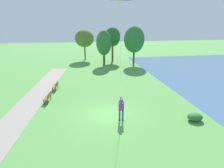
{
  "coord_description": "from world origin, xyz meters",
  "views": [
    {
      "loc": [
        -2.04,
        -14.49,
        7.4
      ],
      "look_at": [
        0.47,
        0.51,
        2.53
      ],
      "focal_mm": 31.66,
      "sensor_mm": 36.0,
      "label": 1
    }
  ],
  "objects_px": {
    "person_kite_flyer": "(121,108)",
    "lakeside_shrub": "(195,117)",
    "park_bench_far_walkway": "(56,85)",
    "tree_treeline_right": "(84,38)",
    "park_bench_near_walkway": "(48,97)",
    "tree_treeline_center": "(134,40)",
    "tree_lakeside_near": "(112,37)",
    "tree_treeline_left": "(104,43)"
  },
  "relations": [
    {
      "from": "person_kite_flyer",
      "to": "park_bench_near_walkway",
      "type": "distance_m",
      "value": 7.77
    },
    {
      "from": "tree_treeline_left",
      "to": "tree_lakeside_near",
      "type": "bearing_deg",
      "value": 56.36
    },
    {
      "from": "person_kite_flyer",
      "to": "tree_treeline_right",
      "type": "relative_size",
      "value": 0.31
    },
    {
      "from": "tree_treeline_right",
      "to": "person_kite_flyer",
      "type": "bearing_deg",
      "value": -86.09
    },
    {
      "from": "person_kite_flyer",
      "to": "tree_lakeside_near",
      "type": "xyz_separation_m",
      "value": [
        3.33,
        23.61,
        3.47
      ]
    },
    {
      "from": "tree_treeline_left",
      "to": "tree_treeline_right",
      "type": "xyz_separation_m",
      "value": [
        -3.11,
        5.69,
        0.36
      ]
    },
    {
      "from": "person_kite_flyer",
      "to": "tree_lakeside_near",
      "type": "relative_size",
      "value": 0.29
    },
    {
      "from": "person_kite_flyer",
      "to": "park_bench_near_walkway",
      "type": "xyz_separation_m",
      "value": [
        -6.12,
        4.77,
        -0.54
      ]
    },
    {
      "from": "person_kite_flyer",
      "to": "tree_treeline_right",
      "type": "height_order",
      "value": "tree_treeline_right"
    },
    {
      "from": "person_kite_flyer",
      "to": "park_bench_far_walkway",
      "type": "bearing_deg",
      "value": 124.88
    },
    {
      "from": "person_kite_flyer",
      "to": "tree_lakeside_near",
      "type": "height_order",
      "value": "tree_lakeside_near"
    },
    {
      "from": "person_kite_flyer",
      "to": "park_bench_far_walkway",
      "type": "height_order",
      "value": "person_kite_flyer"
    },
    {
      "from": "tree_treeline_left",
      "to": "tree_lakeside_near",
      "type": "height_order",
      "value": "tree_lakeside_near"
    },
    {
      "from": "tree_treeline_center",
      "to": "tree_treeline_right",
      "type": "bearing_deg",
      "value": 143.83
    },
    {
      "from": "park_bench_far_walkway",
      "to": "park_bench_near_walkway",
      "type": "bearing_deg",
      "value": -96.05
    },
    {
      "from": "tree_treeline_left",
      "to": "lakeside_shrub",
      "type": "height_order",
      "value": "tree_treeline_left"
    },
    {
      "from": "park_bench_near_walkway",
      "to": "tree_treeline_center",
      "type": "relative_size",
      "value": 0.23
    },
    {
      "from": "tree_treeline_right",
      "to": "park_bench_near_walkway",
      "type": "bearing_deg",
      "value": -101.37
    },
    {
      "from": "tree_treeline_center",
      "to": "lakeside_shrub",
      "type": "height_order",
      "value": "tree_treeline_center"
    },
    {
      "from": "park_bench_far_walkway",
      "to": "tree_lakeside_near",
      "type": "bearing_deg",
      "value": 59.42
    },
    {
      "from": "park_bench_near_walkway",
      "to": "tree_treeline_left",
      "type": "distance_m",
      "value": 17.78
    },
    {
      "from": "park_bench_far_walkway",
      "to": "tree_treeline_left",
      "type": "distance_m",
      "value": 14.58
    },
    {
      "from": "person_kite_flyer",
      "to": "lakeside_shrub",
      "type": "height_order",
      "value": "person_kite_flyer"
    },
    {
      "from": "tree_treeline_right",
      "to": "lakeside_shrub",
      "type": "relative_size",
      "value": 4.9
    },
    {
      "from": "tree_lakeside_near",
      "to": "tree_treeline_center",
      "type": "distance_m",
      "value": 4.74
    },
    {
      "from": "person_kite_flyer",
      "to": "tree_treeline_left",
      "type": "xyz_separation_m",
      "value": [
        1.31,
        20.58,
        2.74
      ]
    },
    {
      "from": "person_kite_flyer",
      "to": "tree_treeline_center",
      "type": "distance_m",
      "value": 21.45
    },
    {
      "from": "tree_treeline_right",
      "to": "tree_treeline_left",
      "type": "bearing_deg",
      "value": -61.34
    },
    {
      "from": "tree_lakeside_near",
      "to": "tree_treeline_right",
      "type": "relative_size",
      "value": 1.08
    },
    {
      "from": "park_bench_near_walkway",
      "to": "person_kite_flyer",
      "type": "bearing_deg",
      "value": -37.92
    },
    {
      "from": "park_bench_far_walkway",
      "to": "tree_lakeside_near",
      "type": "relative_size",
      "value": 0.24
    },
    {
      "from": "person_kite_flyer",
      "to": "park_bench_far_walkway",
      "type": "relative_size",
      "value": 1.19
    },
    {
      "from": "park_bench_near_walkway",
      "to": "lakeside_shrub",
      "type": "bearing_deg",
      "value": -26.06
    },
    {
      "from": "park_bench_far_walkway",
      "to": "tree_lakeside_near",
      "type": "distance_m",
      "value": 18.29
    },
    {
      "from": "park_bench_near_walkway",
      "to": "tree_treeline_left",
      "type": "relative_size",
      "value": 0.26
    },
    {
      "from": "tree_treeline_left",
      "to": "lakeside_shrub",
      "type": "relative_size",
      "value": 4.97
    },
    {
      "from": "tree_treeline_left",
      "to": "park_bench_near_walkway",
      "type": "bearing_deg",
      "value": -115.17
    },
    {
      "from": "tree_treeline_left",
      "to": "tree_treeline_center",
      "type": "height_order",
      "value": "tree_treeline_center"
    },
    {
      "from": "tree_treeline_center",
      "to": "park_bench_near_walkway",
      "type": "bearing_deg",
      "value": -129.5
    },
    {
      "from": "lakeside_shrub",
      "to": "park_bench_far_walkway",
      "type": "bearing_deg",
      "value": 140.99
    },
    {
      "from": "person_kite_flyer",
      "to": "lakeside_shrub",
      "type": "distance_m",
      "value": 5.78
    },
    {
      "from": "tree_treeline_left",
      "to": "tree_lakeside_near",
      "type": "xyz_separation_m",
      "value": [
        2.02,
        3.03,
        0.73
      ]
    }
  ]
}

